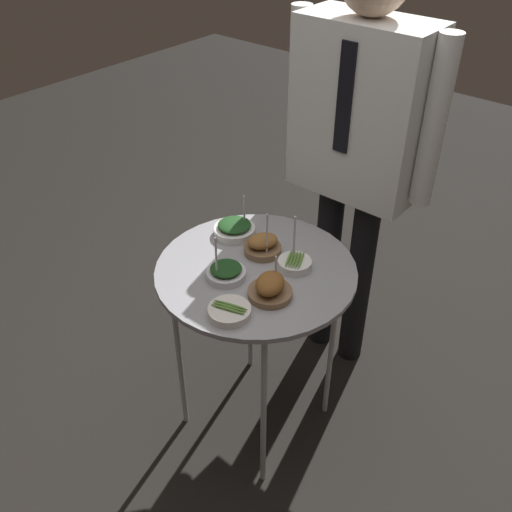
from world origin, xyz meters
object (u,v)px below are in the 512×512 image
(bowl_roast_mid_left, at_px, (270,288))
(bowl_spinach_back_left, at_px, (235,229))
(bowl_roast_near_rim, at_px, (263,245))
(bowl_spinach_front_left, at_px, (226,272))
(serving_cart, at_px, (256,282))
(bowl_asparagus_center, at_px, (295,263))
(bowl_asparagus_front_right, at_px, (229,311))
(waiter_figure, at_px, (358,132))

(bowl_roast_mid_left, height_order, bowl_spinach_back_left, bowl_spinach_back_left)
(bowl_roast_mid_left, relative_size, bowl_roast_near_rim, 0.80)
(bowl_spinach_front_left, bearing_deg, bowl_roast_near_rim, 88.75)
(serving_cart, xyz_separation_m, bowl_spinach_back_left, (-0.19, 0.11, 0.08))
(serving_cart, relative_size, bowl_spinach_back_left, 5.11)
(serving_cart, relative_size, bowl_roast_mid_left, 5.41)
(serving_cart, distance_m, bowl_roast_near_rim, 0.13)
(serving_cart, height_order, bowl_roast_near_rim, bowl_roast_near_rim)
(serving_cart, relative_size, bowl_asparagus_center, 4.22)
(bowl_roast_mid_left, height_order, bowl_spinach_front_left, bowl_spinach_front_left)
(bowl_asparagus_front_right, bearing_deg, bowl_asparagus_center, 88.30)
(serving_cart, height_order, bowl_spinach_front_left, bowl_spinach_front_left)
(bowl_roast_mid_left, relative_size, bowl_asparagus_front_right, 1.07)
(bowl_asparagus_center, xyz_separation_m, bowl_roast_near_rim, (-0.13, -0.00, 0.01))
(bowl_roast_mid_left, bearing_deg, bowl_asparagus_front_right, -105.07)
(bowl_asparagus_center, relative_size, bowl_asparagus_front_right, 1.38)
(serving_cart, relative_size, bowl_asparagus_front_right, 5.81)
(bowl_roast_mid_left, xyz_separation_m, waiter_figure, (-0.10, 0.62, 0.27))
(bowl_asparagus_front_right, distance_m, bowl_spinach_front_left, 0.18)
(bowl_roast_near_rim, relative_size, waiter_figure, 0.10)
(bowl_asparagus_front_right, xyz_separation_m, bowl_roast_near_rim, (-0.12, 0.31, 0.02))
(bowl_asparagus_center, xyz_separation_m, waiter_figure, (-0.07, 0.46, 0.29))
(bowl_spinach_back_left, distance_m, waiter_figure, 0.56)
(bowl_asparagus_center, distance_m, bowl_roast_mid_left, 0.17)
(bowl_spinach_front_left, distance_m, bowl_spinach_back_left, 0.25)
(serving_cart, height_order, bowl_spinach_back_left, bowl_spinach_back_left)
(bowl_asparagus_front_right, height_order, waiter_figure, waiter_figure)
(bowl_spinach_back_left, bearing_deg, bowl_spinach_front_left, -54.67)
(serving_cart, distance_m, bowl_spinach_back_left, 0.23)
(serving_cart, bearing_deg, bowl_asparagus_front_right, -69.31)
(bowl_spinach_front_left, bearing_deg, serving_cart, 66.08)
(bowl_spinach_front_left, xyz_separation_m, waiter_figure, (0.06, 0.64, 0.28))
(bowl_spinach_back_left, xyz_separation_m, waiter_figure, (0.21, 0.44, 0.28))
(serving_cart, xyz_separation_m, bowl_roast_mid_left, (0.12, -0.08, 0.09))
(bowl_asparagus_center, relative_size, bowl_roast_near_rim, 1.03)
(serving_cart, xyz_separation_m, bowl_roast_near_rim, (-0.04, 0.08, 0.09))
(bowl_spinach_back_left, height_order, waiter_figure, waiter_figure)
(bowl_asparagus_front_right, distance_m, bowl_roast_near_rim, 0.33)
(serving_cart, xyz_separation_m, bowl_spinach_front_left, (-0.04, -0.10, 0.08))
(bowl_roast_mid_left, height_order, bowl_asparagus_front_right, bowl_roast_mid_left)
(bowl_asparagus_center, distance_m, bowl_spinach_front_left, 0.23)
(bowl_asparagus_front_right, distance_m, waiter_figure, 0.82)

